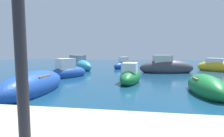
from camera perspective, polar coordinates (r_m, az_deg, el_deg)
The scene contains 8 objects.
moored_boat_0 at distance 22.56m, azimuth 31.39°, elevation 0.44°, with size 4.56×4.25×1.77m.
moored_boat_1 at distance 12.64m, azimuth 6.02°, elevation -2.46°, with size 1.76×4.29×1.66m.
moored_boat_3 at distance 22.60m, azimuth 3.52°, elevation 1.13°, with size 2.71×3.29×1.73m.
moored_boat_4 at distance 18.82m, azimuth 17.21°, elevation 0.36°, with size 5.77×2.79×2.18m.
moored_boat_5 at distance 21.26m, azimuth -10.71°, elevation 1.10°, with size 4.70×4.50×2.09m.
moored_boat_6 at distance 15.28m, azimuth -14.11°, elevation -0.99°, with size 2.95×3.80×1.86m.
moored_boat_7 at distance 9.99m, azimuth -24.12°, elevation -5.04°, with size 1.69×5.17×1.51m.
moored_boat_8 at distance 10.29m, azimuth 28.17°, elevation -5.30°, with size 1.43×3.90×1.26m.
Camera 1 is at (-5.73, -6.83, 2.18)m, focal length 28.07 mm.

